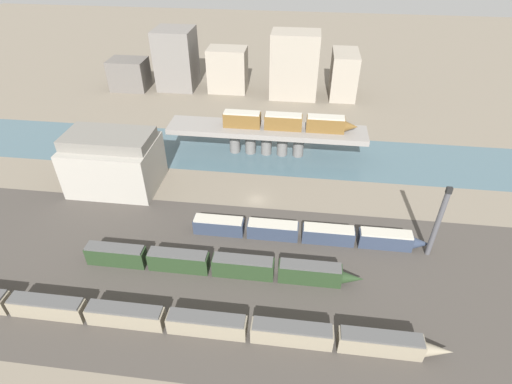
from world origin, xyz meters
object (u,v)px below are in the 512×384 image
train_yard_mid (217,264)px  train_yard_far (307,233)px  warehouse_building (114,162)px  train_on_bridge (288,122)px  train_yard_near (175,321)px  signal_tower (438,223)px

train_yard_mid → train_yard_far: train_yard_mid is taller
train_yard_mid → warehouse_building: bearing=139.7°
train_on_bridge → train_yard_near: (-14.43, -57.56, -8.05)m
warehouse_building → signal_tower: size_ratio=1.26×
warehouse_building → signal_tower: 71.69m
train_on_bridge → signal_tower: bearing=-49.1°
train_yard_mid → train_yard_far: 19.77m
warehouse_building → signal_tower: bearing=-12.3°
train_yard_near → train_yard_mid: (4.29, 12.77, 0.23)m
train_yard_mid → warehouse_building: (-29.76, 25.22, 4.61)m
train_yard_far → train_on_bridge: bearing=100.5°
train_yard_near → signal_tower: bearing=27.0°
train_yard_near → train_yard_mid: size_ratio=1.63×
train_yard_mid → train_on_bridge: bearing=77.2°
train_on_bridge → warehouse_building: bearing=-153.9°
train_yard_far → warehouse_building: warehouse_building is taller
train_yard_mid → signal_tower: bearing=13.9°
train_yard_near → signal_tower: (44.56, 22.72, 6.05)m
train_on_bridge → train_yard_mid: (-10.14, -44.78, -7.82)m
train_on_bridge → train_yard_mid: train_on_bridge is taller
train_yard_near → signal_tower: signal_tower is taller
train_yard_far → signal_tower: (23.92, -1.17, 6.08)m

